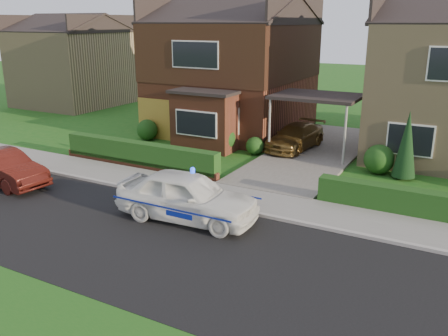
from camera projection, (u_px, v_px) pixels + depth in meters
The scene contains 23 objects.
ground at pixel (185, 250), 12.83m from camera, with size 120.00×120.00×0.00m, color #1A5416.
road at pixel (185, 250), 12.83m from camera, with size 60.00×6.00×0.02m, color black.
kerb at pixel (237, 210), 15.37m from camera, with size 60.00×0.16×0.12m, color #9E9993.
sidewalk at pixel (250, 200), 16.26m from camera, with size 60.00×2.00×0.10m, color slate.
driveway at pixel (314, 153), 22.04m from camera, with size 3.80×12.00×0.12m, color #666059.
house_left at pixel (233, 61), 26.00m from camera, with size 7.50×9.53×7.25m.
carport_link at pixel (317, 97), 21.23m from camera, with size 3.80×3.00×2.77m.
garage_door at pixel (156, 119), 24.64m from camera, with size 2.20×0.10×2.10m, color olive.
dwarf_wall at pixel (138, 164), 19.87m from camera, with size 7.70×0.25×0.36m, color brown.
hedge_left at pixel (140, 167), 20.05m from camera, with size 7.50×0.55×0.90m, color black.
hedge_right at pixel (437, 221), 14.68m from camera, with size 7.50×0.55×0.80m, color black.
shrub_left_far at pixel (147, 130), 24.52m from camera, with size 1.08×1.08×1.08m, color black.
shrub_left_mid at pixel (221, 138), 22.26m from camera, with size 1.32×1.32×1.32m, color black.
shrub_left_near at pixel (255, 146), 21.86m from camera, with size 0.84×0.84×0.84m, color black.
shrub_right_near at pixel (379, 159), 19.08m from camera, with size 1.20×1.20×1.20m, color black.
conifer_a at pixel (406, 147), 18.25m from camera, with size 0.90×0.90×2.60m, color black.
neighbour_left at pixel (74, 69), 34.60m from camera, with size 6.50×7.00×5.20m, color tan.
police_car at pixel (187, 197), 14.56m from camera, with size 4.12×4.59×1.69m.
driveway_car at pixel (295, 137), 22.42m from camera, with size 1.61×3.96×1.15m, color brown.
street_car at pixel (4, 169), 17.72m from camera, with size 3.92×1.37×1.29m, color #41120E.
potted_plant_a at pixel (99, 145), 22.22m from camera, with size 0.40×0.27×0.76m, color gray.
potted_plant_b at pixel (200, 162), 19.38m from camera, with size 0.46×0.37×0.84m, color gray.
potted_plant_c at pixel (164, 158), 20.01m from camera, with size 0.45×0.45×0.81m, color gray.
Camera 1 is at (6.45, -9.69, 5.92)m, focal length 38.00 mm.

